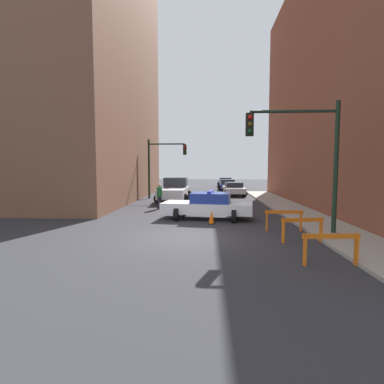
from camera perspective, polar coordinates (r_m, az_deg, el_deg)
ground_plane at (r=11.76m, az=-1.23°, el=-8.71°), size 120.00×120.00×0.00m
sidewalk_right at (r=12.87m, az=27.78°, el=-7.81°), size 2.40×44.00×0.12m
building_corner_left at (r=30.21m, az=-24.49°, el=23.71°), size 14.00×20.00×25.57m
traffic_light_near at (r=12.74m, az=20.94°, el=8.01°), size 3.64×0.35×5.20m
traffic_light_far at (r=26.70m, az=-5.90°, el=6.08°), size 3.44×0.35×5.20m
police_car at (r=15.88m, az=3.09°, el=-2.57°), size 4.91×2.78×1.52m
white_truck at (r=24.37m, az=-3.34°, el=0.37°), size 2.71×5.44×1.90m
parked_car_near at (r=29.54m, az=7.92°, el=0.63°), size 2.39×4.37×1.31m
parked_car_mid at (r=36.59m, az=6.75°, el=1.41°), size 2.29×4.31×1.31m
parked_car_far at (r=43.18m, az=6.38°, el=1.90°), size 2.29×4.31×1.31m
pedestrian_crossing at (r=19.88m, az=-6.22°, el=-0.74°), size 0.51×0.51×1.66m
barrier_front at (r=9.24m, az=24.94°, el=-8.93°), size 1.60×0.26×0.90m
barrier_mid at (r=11.63m, az=20.28°, el=-6.04°), size 1.58×0.42×0.90m
barrier_back at (r=13.43m, az=17.10°, el=-4.56°), size 1.60×0.16×0.90m
traffic_cone at (r=14.57m, az=3.74°, el=-4.84°), size 0.36×0.36×0.66m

